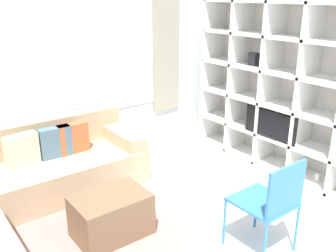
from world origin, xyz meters
TOP-DOWN VIEW (x-y plane):
  - wall_back at (0.00, 3.16)m, footprint 5.69×0.11m
  - wall_right at (2.28, 1.57)m, footprint 0.07×4.33m
  - shelving_unit at (2.06, 1.53)m, footprint 0.43×2.59m
  - couch_main at (-0.50, 2.69)m, footprint 2.01×0.87m
  - ottoman at (-0.38, 1.55)m, footprint 0.66×0.45m
  - folding_chair at (0.56, 0.54)m, footprint 0.44×0.46m

SIDE VIEW (x-z plane):
  - ottoman at x=-0.38m, z-range 0.00..0.41m
  - couch_main at x=-0.50m, z-range -0.09..0.66m
  - folding_chair at x=0.56m, z-range 0.09..0.95m
  - shelving_unit at x=2.06m, z-range -0.01..2.02m
  - wall_right at x=2.28m, z-range 0.00..2.70m
  - wall_back at x=0.00m, z-range 0.01..2.71m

